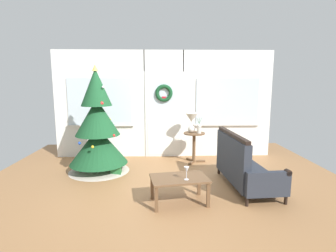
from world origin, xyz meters
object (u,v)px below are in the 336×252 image
(table_lamp, at_px, (191,120))
(coffee_table, at_px, (179,181))
(christmas_tree, at_px, (98,131))
(flower_vase, at_px, (199,128))
(settee_sofa, at_px, (242,166))
(gift_box, at_px, (116,169))
(side_table, at_px, (194,141))
(wine_glass, at_px, (187,170))

(table_lamp, relative_size, coffee_table, 0.48)
(christmas_tree, xyz_separation_m, coffee_table, (1.53, -1.50, -0.49))
(christmas_tree, distance_m, flower_vase, 2.17)
(settee_sofa, distance_m, gift_box, 2.42)
(side_table, distance_m, coffee_table, 2.11)
(settee_sofa, height_order, table_lamp, table_lamp)
(side_table, bearing_deg, coffee_table, -103.32)
(wine_glass, bearing_deg, table_lamp, 81.45)
(side_table, bearing_deg, flower_vase, -30.96)
(side_table, height_order, table_lamp, table_lamp)
(flower_vase, bearing_deg, settee_sofa, -69.13)
(flower_vase, distance_m, gift_box, 2.00)
(christmas_tree, distance_m, side_table, 2.12)
(settee_sofa, relative_size, table_lamp, 3.59)
(flower_vase, distance_m, wine_glass, 2.16)
(christmas_tree, relative_size, settee_sofa, 1.35)
(table_lamp, distance_m, wine_glass, 2.25)
(christmas_tree, xyz_separation_m, gift_box, (0.37, -0.19, -0.73))
(table_lamp, height_order, flower_vase, table_lamp)
(table_lamp, xyz_separation_m, wine_glass, (-0.33, -2.19, -0.43))
(side_table, xyz_separation_m, gift_box, (-1.64, -0.74, -0.38))
(wine_glass, bearing_deg, coffee_table, 134.91)
(gift_box, bearing_deg, christmas_tree, 152.99)
(wine_glass, bearing_deg, side_table, 79.73)
(wine_glass, height_order, gift_box, wine_glass)
(table_lamp, xyz_separation_m, flower_vase, (0.16, -0.10, -0.17))
(side_table, relative_size, coffee_table, 0.75)
(settee_sofa, bearing_deg, coffee_table, -153.07)
(christmas_tree, relative_size, wine_glass, 10.96)
(christmas_tree, relative_size, gift_box, 10.58)
(table_lamp, height_order, gift_box, table_lamp)
(flower_vase, bearing_deg, side_table, 149.04)
(table_lamp, relative_size, flower_vase, 1.26)
(settee_sofa, bearing_deg, gift_box, 162.11)
(christmas_tree, height_order, side_table, christmas_tree)
(settee_sofa, bearing_deg, table_lamp, 114.78)
(side_table, bearing_deg, wine_glass, -100.27)
(christmas_tree, bearing_deg, table_lamp, 16.76)
(christmas_tree, distance_m, table_lamp, 2.05)
(christmas_tree, bearing_deg, settee_sofa, -19.25)
(settee_sofa, height_order, gift_box, settee_sofa)
(christmas_tree, height_order, table_lamp, christmas_tree)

